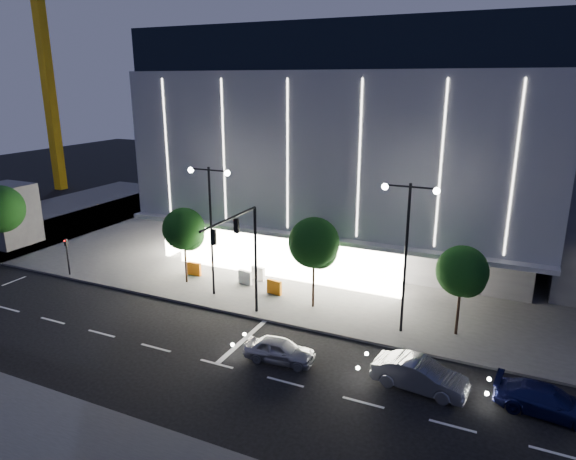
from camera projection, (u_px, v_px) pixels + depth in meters
The scene contains 19 objects.
ground at pixel (201, 343), 29.13m from camera, with size 160.00×160.00×0.00m, color black.
sidewalk_museum at pixel (392, 239), 47.97m from camera, with size 70.00×40.00×0.15m, color #474747.
sidewalk_west at pixel (2, 233), 49.96m from camera, with size 16.00×50.00×0.15m, color #474747.
museum at pixel (370, 141), 44.73m from camera, with size 30.00×25.80×18.00m.
traffic_mast at pixel (243, 245), 30.22m from camera, with size 0.33×5.89×7.07m.
street_lamp_west at pixel (210, 213), 33.89m from camera, with size 3.16×0.36×9.00m.
street_lamp_east at pixel (407, 237), 28.63m from camera, with size 3.16×0.36×9.00m.
ped_signal_far at pixel (67, 253), 38.59m from camera, with size 0.22×0.24×3.00m.
tower_crane at pixel (47, 29), 64.31m from camera, with size 32.00×2.00×28.50m.
tree_left at pixel (184, 231), 36.53m from camera, with size 3.02×3.02×5.72m.
tree_mid at pixel (314, 245), 32.39m from camera, with size 3.25×3.25×6.15m.
tree_right at pixel (462, 274), 28.87m from camera, with size 2.91×2.91×5.51m.
car_lead at pixel (280, 350), 27.12m from camera, with size 1.54×3.82×1.30m, color #AEAFB6.
car_second at pixel (420, 375), 24.64m from camera, with size 1.58×4.54×1.50m, color gray.
car_third at pixel (547, 401), 22.83m from camera, with size 1.81×4.46×1.30m, color #151950.
barrier_a at pixel (194, 269), 38.79m from camera, with size 1.10×0.25×1.00m, color orange.
barrier_b at pixel (258, 273), 37.91m from camera, with size 1.10×0.25×1.00m, color silver.
barrier_c at pixel (274, 287), 35.36m from camera, with size 1.10×0.25×1.00m, color orange.
barrier_d at pixel (245, 277), 37.10m from camera, with size 1.10×0.25×1.00m, color silver.
Camera 1 is at (15.52, -21.62, 14.36)m, focal length 32.00 mm.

